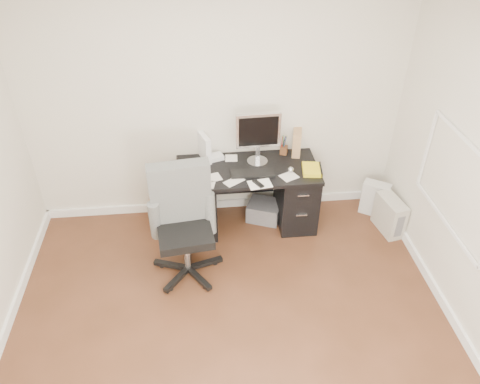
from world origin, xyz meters
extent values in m
plane|color=#472817|center=(0.00, 0.00, 0.00)|extent=(4.00, 4.00, 0.00)
cube|color=silver|center=(0.00, 2.00, 1.35)|extent=(4.00, 0.02, 2.70)
cube|color=white|center=(0.00, 0.00, 2.70)|extent=(4.00, 4.00, 0.02)
cube|color=white|center=(0.00, 1.99, 0.05)|extent=(4.00, 0.03, 0.10)
cube|color=white|center=(1.99, 0.00, 0.05)|extent=(0.03, 4.00, 0.10)
cube|color=black|center=(0.30, 1.65, 0.73)|extent=(1.50, 0.70, 0.04)
cube|color=black|center=(-0.25, 1.65, 0.35)|extent=(0.40, 0.60, 0.71)
cube|color=black|center=(0.85, 1.65, 0.35)|extent=(0.40, 0.60, 0.71)
cube|color=black|center=(0.30, 1.98, 0.45)|extent=(0.70, 0.03, 0.51)
cube|color=black|center=(0.34, 1.53, 0.76)|extent=(0.45, 0.17, 0.03)
sphere|color=silver|center=(0.74, 1.53, 0.78)|extent=(0.08, 0.08, 0.07)
cylinder|color=#151A94|center=(-0.39, 1.53, 0.84)|extent=(0.10, 0.10, 0.19)
cube|color=white|center=(-0.14, 1.88, 0.90)|extent=(0.19, 0.28, 0.29)
cube|color=#A97952|center=(0.87, 1.91, 0.89)|extent=(0.17, 0.26, 0.28)
cube|color=yellow|center=(0.96, 1.53, 0.77)|extent=(0.22, 0.27, 0.04)
cube|color=#B1AEA0|center=(1.86, 1.38, 0.20)|extent=(0.25, 0.43, 0.41)
cube|color=silver|center=(1.80, 1.70, 0.20)|extent=(0.37, 0.34, 0.41)
cube|color=#522F18|center=(-0.60, 1.77, 0.18)|extent=(0.38, 0.38, 0.37)
cube|color=slate|center=(0.51, 1.72, 0.11)|extent=(0.45, 0.41, 0.21)
camera|label=1|loc=(-0.20, -2.46, 3.45)|focal=35.00mm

